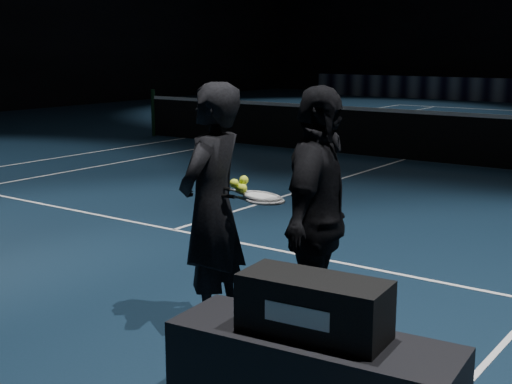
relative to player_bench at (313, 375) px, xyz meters
The scene contains 13 objects.
floor 9.76m from the player_bench, 111.11° to the left, with size 36.00×36.00×0.00m, color black.
court_lines 9.76m from the player_bench, 111.11° to the left, with size 10.98×23.78×0.01m, color white, non-canonical shape.
net_post_left 13.46m from the player_bench, 137.44° to the left, with size 0.10×0.10×1.10m, color black.
net_mesh 9.76m from the player_bench, 111.11° to the left, with size 12.80×0.02×0.86m, color black.
net_tape 9.78m from the player_bench, 111.11° to the left, with size 12.80×0.03×0.07m, color white.
player_bench is the anchor object (origin of this frame).
racket_bag 0.42m from the player_bench, ahead, with size 0.84×0.36×0.33m, color black.
bag_signature 0.46m from the player_bench, 90.00° to the right, with size 0.39×0.00×0.11m, color white.
player_a 1.63m from the player_bench, 151.48° to the left, with size 0.67×0.44×1.85m, color black.
player_b 1.14m from the player_bench, 120.06° to the left, with size 1.08×0.45×1.85m, color black.
racket_lower 1.38m from the player_bench, 138.66° to the left, with size 0.68×0.22×0.03m, color black, non-canonical shape.
racket_upper 1.45m from the player_bench, 139.11° to the left, with size 0.68×0.22×0.03m, color black, non-canonical shape.
tennis_balls 1.55m from the player_bench, 144.88° to the left, with size 0.12×0.10×0.12m, color #D4E430, non-canonical shape.
Camera 1 is at (5.45, -12.36, 2.09)m, focal length 50.00 mm.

